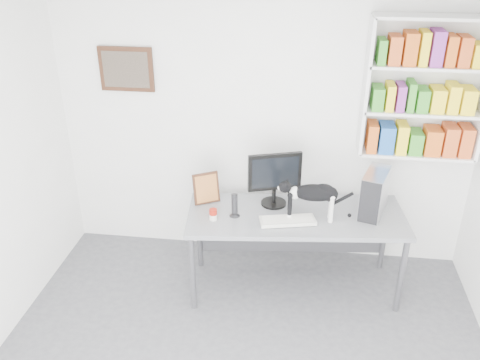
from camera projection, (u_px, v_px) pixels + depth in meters
The scene contains 11 objects.
room at pixel (234, 247), 3.12m from camera, with size 4.01×4.01×2.70m.
bookshelf at pixel (425, 89), 4.36m from camera, with size 1.03×0.28×1.24m, color silver.
wall_art at pixel (126, 69), 4.76m from camera, with size 0.52×0.04×0.42m, color #442315.
desk at pixel (294, 251), 4.71m from camera, with size 1.93×0.75×0.81m, color gray.
monitor at pixel (274, 179), 4.57m from camera, with size 0.49×0.23×0.52m, color black.
keyboard at pixel (288, 220), 4.40m from camera, with size 0.48×0.18×0.04m, color beige.
pc_tower at pixel (375, 193), 4.46m from camera, with size 0.18×0.40×0.40m, color #A4A3A8.
speaker at pixel (235, 205), 4.45m from camera, with size 0.10×0.10×0.22m, color black.
leaning_print at pixel (206, 188), 4.66m from camera, with size 0.24×0.10×0.30m, color #442315.
soup_can at pixel (213, 214), 4.43m from camera, with size 0.07×0.07×0.10m, color #9D190D.
cat at pixel (312, 202), 4.37m from camera, with size 0.58×0.15×0.36m, color black, non-canonical shape.
Camera 1 is at (0.37, -2.56, 3.13)m, focal length 38.00 mm.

